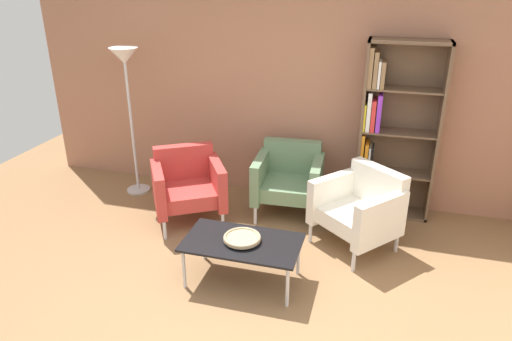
{
  "coord_description": "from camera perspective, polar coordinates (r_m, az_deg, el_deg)",
  "views": [
    {
      "loc": [
        0.97,
        -2.7,
        2.54
      ],
      "look_at": [
        -0.03,
        0.84,
        0.95
      ],
      "focal_mm": 32.93,
      "sensor_mm": 36.0,
      "label": 1
    }
  ],
  "objects": [
    {
      "name": "coffee_table_low",
      "position": [
        4.06,
        -1.68,
        -8.98
      ],
      "size": [
        1.0,
        0.56,
        0.4
      ],
      "color": "black",
      "rests_on": "ground_plane"
    },
    {
      "name": "ground_plane",
      "position": [
        3.83,
        -3.13,
        -18.19
      ],
      "size": [
        8.32,
        8.32,
        0.0
      ],
      "primitive_type": "plane",
      "color": "olive"
    },
    {
      "name": "brick_back_panel",
      "position": [
        5.36,
        5.12,
        11.56
      ],
      "size": [
        6.4,
        0.12,
        2.9
      ],
      "primitive_type": "cube",
      "color": "#A87056",
      "rests_on": "ground_plane"
    },
    {
      "name": "armchair_by_bookshelf",
      "position": [
        4.65,
        12.55,
        -4.41
      ],
      "size": [
        0.95,
        0.94,
        0.78
      ],
      "rotation": [
        0.0,
        0.0,
        -0.7
      ],
      "color": "white",
      "rests_on": "ground_plane"
    },
    {
      "name": "armchair_corner_red",
      "position": [
        5.07,
        -8.31,
        -1.67
      ],
      "size": [
        0.94,
        0.92,
        0.78
      ],
      "rotation": [
        0.0,
        0.0,
        0.55
      ],
      "color": "#B73833",
      "rests_on": "ground_plane"
    },
    {
      "name": "bookshelf_tall",
      "position": [
        5.2,
        15.97,
        4.58
      ],
      "size": [
        0.8,
        0.3,
        1.9
      ],
      "color": "brown",
      "rests_on": "ground_plane"
    },
    {
      "name": "armchair_spare_guest",
      "position": [
        5.17,
        4.02,
        -0.93
      ],
      "size": [
        0.75,
        0.7,
        0.78
      ],
      "rotation": [
        0.0,
        0.0,
        0.05
      ],
      "color": "slate",
      "rests_on": "ground_plane"
    },
    {
      "name": "floor_lamp_torchiere",
      "position": [
        5.56,
        -15.52,
        11.23
      ],
      "size": [
        0.32,
        0.32,
        1.74
      ],
      "color": "silver",
      "rests_on": "ground_plane"
    },
    {
      "name": "decorative_bowl",
      "position": [
        4.02,
        -1.7,
        -8.18
      ],
      "size": [
        0.32,
        0.32,
        0.05
      ],
      "color": "tan",
      "rests_on": "coffee_table_low"
    }
  ]
}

